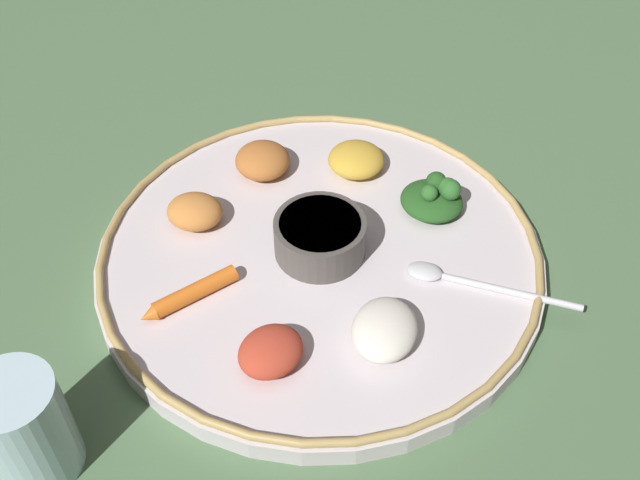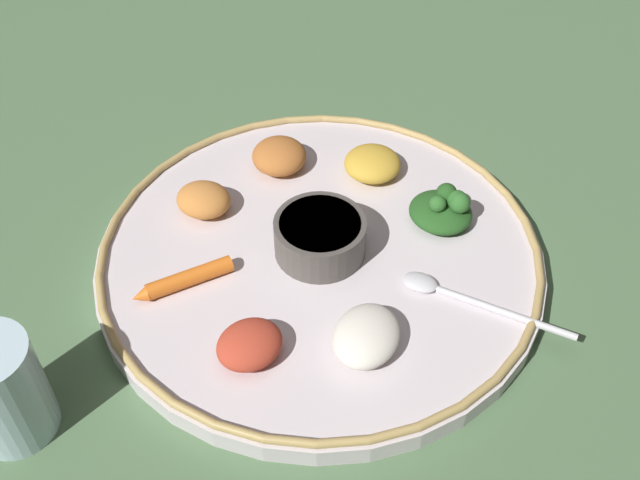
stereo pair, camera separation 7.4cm
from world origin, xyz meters
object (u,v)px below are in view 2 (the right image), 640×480
object	(u,v)px
carrot_near_spoon	(184,280)
drinking_glass	(4,395)
spoon	(459,296)
greens_pile	(444,209)
center_bowl	(320,236)

from	to	relation	value
carrot_near_spoon	drinking_glass	size ratio (longest dim) A/B	0.98
spoon	greens_pile	distance (m)	0.11
spoon	carrot_near_spoon	size ratio (longest dim) A/B	1.33
center_bowl	spoon	world-z (taller)	center_bowl
carrot_near_spoon	drinking_glass	bearing A→B (deg)	25.62
spoon	drinking_glass	size ratio (longest dim) A/B	1.30
greens_pile	drinking_glass	distance (m)	0.44
drinking_glass	center_bowl	bearing A→B (deg)	-166.16
center_bowl	spoon	distance (m)	0.15
spoon	greens_pile	size ratio (longest dim) A/B	1.54
greens_pile	drinking_glass	size ratio (longest dim) A/B	0.85
spoon	drinking_glass	bearing A→B (deg)	-4.50
spoon	drinking_glass	world-z (taller)	drinking_glass
center_bowl	drinking_glass	distance (m)	0.31
greens_pile	drinking_glass	bearing A→B (deg)	8.83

